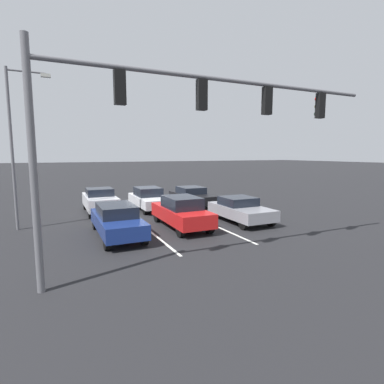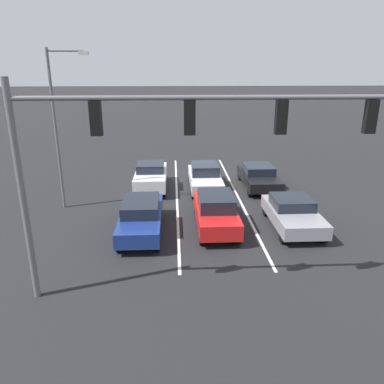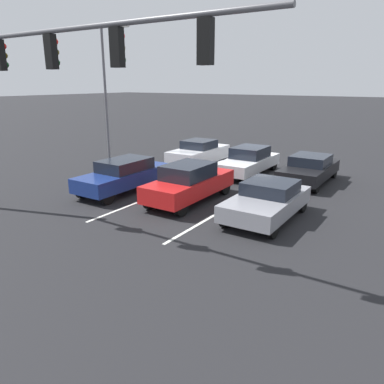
{
  "view_description": "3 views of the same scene",
  "coord_description": "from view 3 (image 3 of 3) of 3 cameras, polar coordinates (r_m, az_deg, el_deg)",
  "views": [
    {
      "loc": [
        5.78,
        20.49,
        3.74
      ],
      "look_at": [
        -0.03,
        7.91,
        1.96
      ],
      "focal_mm": 28.0,
      "sensor_mm": 36.0,
      "label": 1
    },
    {
      "loc": [
        1.87,
        22.22,
        6.95
      ],
      "look_at": [
        1.12,
        7.54,
        1.99
      ],
      "focal_mm": 35.0,
      "sensor_mm": 36.0,
      "label": 2
    },
    {
      "loc": [
        -8.18,
        19.03,
        4.76
      ],
      "look_at": [
        -1.36,
        8.61,
        1.09
      ],
      "focal_mm": 35.0,
      "sensor_mm": 36.0,
      "label": 3
    }
  ],
  "objects": [
    {
      "name": "lane_stripe_center_divider",
      "position": [
        19.95,
        2.44,
        2.61
      ],
      "size": [
        0.12,
        16.74,
        0.01
      ],
      "primitive_type": "cube",
      "color": "silver",
      "rests_on": "ground_plane"
    },
    {
      "name": "car_red_midlane_front",
      "position": [
        15.31,
        -0.41,
        1.48
      ],
      "size": [
        1.73,
        4.54,
        1.6
      ],
      "color": "red",
      "rests_on": "ground_plane"
    },
    {
      "name": "lane_stripe_left_divider",
      "position": [
        18.49,
        11.58,
        1.17
      ],
      "size": [
        0.12,
        16.74,
        0.01
      ],
      "primitive_type": "cube",
      "color": "silver",
      "rests_on": "ground_plane"
    },
    {
      "name": "street_lamp_right_shoulder",
      "position": [
        21.78,
        -12.71,
        15.32
      ],
      "size": [
        1.95,
        0.24,
        7.76
      ],
      "color": "slate",
      "rests_on": "ground_plane"
    },
    {
      "name": "car_silver_midlane_second",
      "position": [
        20.21,
        8.6,
        4.73
      ],
      "size": [
        1.78,
        4.58,
        1.46
      ],
      "color": "silver",
      "rests_on": "ground_plane"
    },
    {
      "name": "ground_plane",
      "position": [
        21.25,
        9.71,
        3.23
      ],
      "size": [
        240.0,
        240.0,
        0.0
      ],
      "primitive_type": "plane",
      "color": "black"
    },
    {
      "name": "car_gray_leftlane_front",
      "position": [
        13.67,
        11.4,
        -1.22
      ],
      "size": [
        1.94,
        4.12,
        1.35
      ],
      "color": "gray",
      "rests_on": "ground_plane"
    },
    {
      "name": "car_white_rightlane_second",
      "position": [
        21.78,
        1.04,
        5.92
      ],
      "size": [
        1.78,
        4.25,
        1.56
      ],
      "color": "silver",
      "rests_on": "ground_plane"
    },
    {
      "name": "car_black_leftlane_second",
      "position": [
        19.19,
        17.44,
        3.43
      ],
      "size": [
        1.89,
        4.38,
        1.35
      ],
      "color": "black",
      "rests_on": "ground_plane"
    },
    {
      "name": "traffic_signal_gantry",
      "position": [
        12.6,
        -22.27,
        16.52
      ],
      "size": [
        12.01,
        0.37,
        6.7
      ],
      "color": "slate",
      "rests_on": "ground_plane"
    },
    {
      "name": "car_navy_rightlane_front",
      "position": [
        17.1,
        -10.24,
        2.64
      ],
      "size": [
        1.74,
        4.77,
        1.46
      ],
      "color": "navy",
      "rests_on": "ground_plane"
    }
  ]
}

